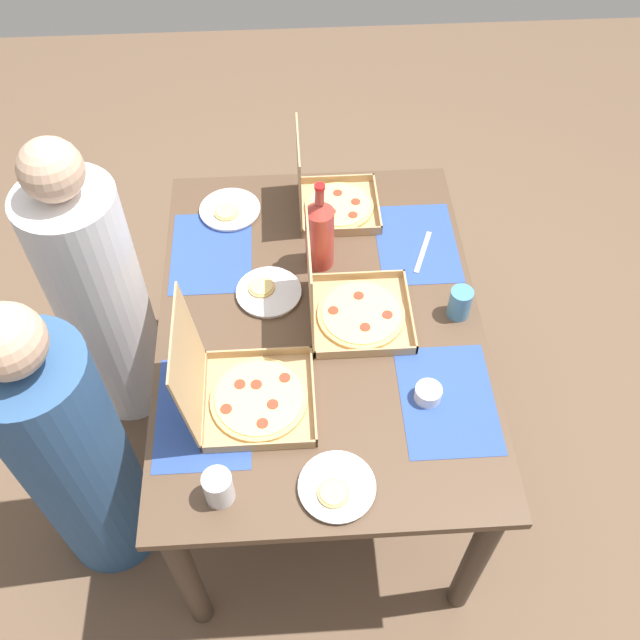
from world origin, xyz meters
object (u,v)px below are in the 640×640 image
object	(u,v)px
pizza_box_corner_left	(331,199)
soda_bottle	(320,233)
plate_far_left	(268,292)
pizza_box_corner_right	(350,307)
pizza_box_center	(244,392)
cup_dark	(218,488)
condiment_bowl	(428,394)
plate_middle	(337,488)
diner_right_seat	(101,300)
diner_left_seat	(75,457)
plate_far_right	(230,210)
cup_spare	(460,302)

from	to	relation	value
pizza_box_corner_left	soda_bottle	distance (m)	0.26
plate_far_left	pizza_box_corner_right	bearing A→B (deg)	-113.59
pizza_box_center	cup_dark	bearing A→B (deg)	167.50
pizza_box_center	condiment_bowl	size ratio (longest dim) A/B	4.58
plate_far_left	soda_bottle	world-z (taller)	soda_bottle
pizza_box_corner_left	plate_middle	world-z (taller)	pizza_box_corner_left
soda_bottle	diner_right_seat	world-z (taller)	diner_right_seat
pizza_box_center	diner_left_seat	world-z (taller)	diner_left_seat
pizza_box_center	cup_dark	distance (m)	0.28
pizza_box_corner_right	diner_left_seat	world-z (taller)	diner_left_seat
pizza_box_corner_right	diner_right_seat	xyz separation A→B (m)	(0.30, 0.84, -0.27)
pizza_box_corner_left	pizza_box_corner_right	xyz separation A→B (m)	(-0.47, -0.03, 0.00)
pizza_box_corner_right	soda_bottle	bearing A→B (deg)	18.21
condiment_bowl	soda_bottle	bearing A→B (deg)	26.87
plate_far_left	condiment_bowl	distance (m)	0.59
pizza_box_center	diner_left_seat	xyz separation A→B (m)	(-0.03, 0.52, -0.27)
plate_middle	pizza_box_corner_right	bearing A→B (deg)	-8.22
pizza_box_center	cup_dark	world-z (taller)	pizza_box_center
plate_middle	cup_dark	size ratio (longest dim) A/B	1.98
plate_far_right	condiment_bowl	distance (m)	0.96
plate_far_left	diner_right_seat	xyz separation A→B (m)	(0.19, 0.59, -0.23)
soda_bottle	condiment_bowl	bearing A→B (deg)	-153.13
cup_dark	pizza_box_center	bearing A→B (deg)	-12.50
plate_far_left	cup_spare	world-z (taller)	cup_spare
plate_far_right	diner_right_seat	size ratio (longest dim) A/B	0.17
plate_far_left	cup_dark	size ratio (longest dim) A/B	2.02
pizza_box_center	plate_middle	size ratio (longest dim) A/B	1.72
plate_far_right	soda_bottle	size ratio (longest dim) A/B	0.64
pizza_box_center	pizza_box_corner_right	bearing A→B (deg)	-48.19
cup_dark	cup_spare	world-z (taller)	cup_spare
pizza_box_corner_left	plate_far_left	size ratio (longest dim) A/B	1.49
plate_far_left	soda_bottle	distance (m)	0.24
plate_far_right	plate_middle	bearing A→B (deg)	-164.30
pizza_box_corner_right	plate_far_right	world-z (taller)	pizza_box_corner_right
diner_right_seat	plate_middle	bearing A→B (deg)	-138.29
pizza_box_corner_right	cup_dark	xyz separation A→B (m)	(-0.55, 0.37, -0.00)
diner_left_seat	pizza_box_center	bearing A→B (deg)	-87.11
pizza_box_center	diner_right_seat	distance (m)	0.82
cup_dark	diner_left_seat	distance (m)	0.59
pizza_box_corner_left	condiment_bowl	xyz separation A→B (m)	(-0.77, -0.22, -0.02)
condiment_bowl	diner_left_seat	bearing A→B (deg)	90.53
pizza_box_corner_left	cup_spare	size ratio (longest dim) A/B	2.96
pizza_box_corner_right	condiment_bowl	xyz separation A→B (m)	(-0.30, -0.19, -0.03)
cup_spare	pizza_box_corner_left	bearing A→B (deg)	36.70
pizza_box_corner_right	diner_left_seat	distance (m)	0.93
pizza_box_center	diner_right_seat	bearing A→B (deg)	42.28
cup_spare	soda_bottle	bearing A→B (deg)	60.04
cup_spare	pizza_box_center	bearing A→B (deg)	113.47
pizza_box_center	diner_left_seat	bearing A→B (deg)	92.89
pizza_box_center	plate_far_right	size ratio (longest dim) A/B	1.65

